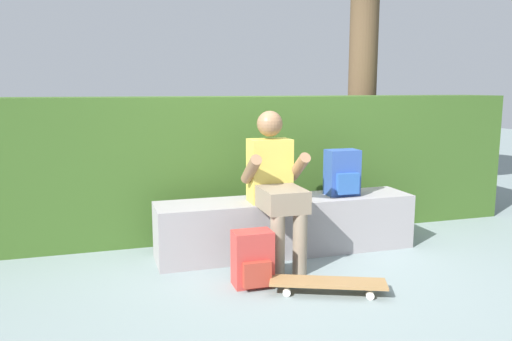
{
  "coord_description": "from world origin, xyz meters",
  "views": [
    {
      "loc": [
        -1.5,
        -3.71,
        1.41
      ],
      "look_at": [
        -0.25,
        0.38,
        0.71
      ],
      "focal_mm": 35.8,
      "sensor_mm": 36.0,
      "label": 1
    }
  ],
  "objects_px": {
    "bench_main": "(287,225)",
    "backpack_on_ground": "(253,260)",
    "person_skater": "(275,182)",
    "skateboard_near_person": "(328,283)",
    "backpack_on_bench": "(343,173)"
  },
  "relations": [
    {
      "from": "backpack_on_ground",
      "to": "skateboard_near_person",
      "type": "bearing_deg",
      "value": -32.98
    },
    {
      "from": "person_skater",
      "to": "skateboard_near_person",
      "type": "bearing_deg",
      "value": -79.45
    },
    {
      "from": "person_skater",
      "to": "backpack_on_ground",
      "type": "height_order",
      "value": "person_skater"
    },
    {
      "from": "backpack_on_bench",
      "to": "backpack_on_ground",
      "type": "height_order",
      "value": "backpack_on_bench"
    },
    {
      "from": "person_skater",
      "to": "backpack_on_ground",
      "type": "relative_size",
      "value": 3.06
    },
    {
      "from": "person_skater",
      "to": "backpack_on_bench",
      "type": "xyz_separation_m",
      "value": [
        0.69,
        0.21,
        -0.0
      ]
    },
    {
      "from": "bench_main",
      "to": "person_skater",
      "type": "distance_m",
      "value": 0.51
    },
    {
      "from": "backpack_on_bench",
      "to": "backpack_on_ground",
      "type": "distance_m",
      "value": 1.28
    },
    {
      "from": "bench_main",
      "to": "backpack_on_ground",
      "type": "relative_size",
      "value": 5.58
    },
    {
      "from": "skateboard_near_person",
      "to": "backpack_on_bench",
      "type": "height_order",
      "value": "backpack_on_bench"
    },
    {
      "from": "person_skater",
      "to": "backpack_on_ground",
      "type": "xyz_separation_m",
      "value": [
        -0.32,
        -0.43,
        -0.47
      ]
    },
    {
      "from": "person_skater",
      "to": "skateboard_near_person",
      "type": "distance_m",
      "value": 0.94
    },
    {
      "from": "person_skater",
      "to": "skateboard_near_person",
      "type": "height_order",
      "value": "person_skater"
    },
    {
      "from": "person_skater",
      "to": "bench_main",
      "type": "bearing_deg",
      "value": 50.04
    },
    {
      "from": "backpack_on_ground",
      "to": "backpack_on_bench",
      "type": "bearing_deg",
      "value": 32.09
    }
  ]
}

